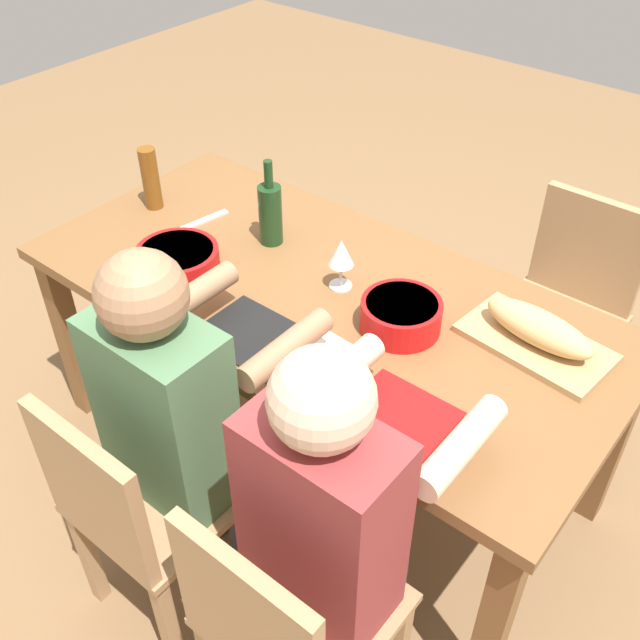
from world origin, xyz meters
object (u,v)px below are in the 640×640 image
object	(u,v)px
beer_bottle	(151,179)
cutting_board	(535,343)
bread_loaf	(539,328)
chair_near_left	(567,303)
serving_bowl_salad	(401,314)
wine_bottle	(270,213)
diner_far_left	(333,515)
wine_glass	(341,255)
chair_far_center	(136,508)
napkin_stack	(328,356)
serving_bowl_fruit	(178,259)
diner_far_center	(179,410)
chair_far_left	(282,625)
dining_table	(320,314)

from	to	relation	value
beer_bottle	cutting_board	bearing A→B (deg)	-173.42
bread_loaf	cutting_board	bearing A→B (deg)	90.00
chair_near_left	cutting_board	size ratio (longest dim) A/B	2.12
serving_bowl_salad	wine_bottle	size ratio (longest dim) A/B	0.78
diner_far_left	wine_glass	bearing A→B (deg)	-53.41
wine_glass	serving_bowl_salad	bearing A→B (deg)	168.80
chair_far_center	bread_loaf	world-z (taller)	same
cutting_board	napkin_stack	bearing A→B (deg)	44.57
serving_bowl_fruit	beer_bottle	bearing A→B (deg)	-30.81
diner_far_center	beer_bottle	size ratio (longest dim) A/B	5.45
chair_far_center	diner_far_center	distance (m)	0.28
cutting_board	wine_bottle	bearing A→B (deg)	4.13
chair_far_left	serving_bowl_fruit	size ratio (longest dim) A/B	3.34
chair_far_left	chair_near_left	xyz separation A→B (m)	(0.00, -1.52, 0.00)
diner_far_center	serving_bowl_salad	distance (m)	0.66
dining_table	serving_bowl_fruit	distance (m)	0.47
chair_near_left	serving_bowl_fruit	distance (m)	1.35
chair_near_left	serving_bowl_salad	world-z (taller)	chair_near_left
bread_loaf	diner_far_left	bearing A→B (deg)	81.88
diner_far_center	wine_bottle	xyz separation A→B (m)	(0.29, -0.69, 0.15)
serving_bowl_fruit	bread_loaf	distance (m)	1.08
serving_bowl_salad	wine_glass	distance (m)	0.26
bread_loaf	wine_bottle	size ratio (longest dim) A/B	1.10
serving_bowl_fruit	diner_far_center	bearing A→B (deg)	136.63
chair_far_center	napkin_stack	size ratio (longest dim) A/B	6.07
dining_table	chair_far_left	distance (m)	0.93
chair_far_left	wine_glass	bearing A→B (deg)	-60.07
chair_far_left	cutting_board	distance (m)	0.98
chair_far_center	diner_far_left	world-z (taller)	diner_far_left
chair_far_center	serving_bowl_salad	xyz separation A→B (m)	(-0.28, -0.77, 0.31)
chair_near_left	diner_far_left	bearing A→B (deg)	90.00
bread_loaf	napkin_stack	size ratio (longest dim) A/B	2.29
cutting_board	dining_table	bearing A→B (deg)	16.22
serving_bowl_fruit	dining_table	bearing A→B (deg)	-154.15
wine_bottle	serving_bowl_fruit	bearing A→B (deg)	70.68
chair_far_center	cutting_board	size ratio (longest dim) A/B	2.12
diner_far_left	serving_bowl_salad	size ratio (longest dim) A/B	5.28
chair_far_center	serving_bowl_fruit	distance (m)	0.76
diner_far_left	cutting_board	world-z (taller)	diner_far_left
chair_far_center	beer_bottle	xyz separation A→B (m)	(0.76, -0.78, 0.37)
serving_bowl_fruit	bread_loaf	bearing A→B (deg)	-159.81
dining_table	serving_bowl_fruit	world-z (taller)	serving_bowl_fruit
dining_table	napkin_stack	bearing A→B (deg)	132.88
diner_far_left	wine_glass	xyz separation A→B (m)	(0.47, -0.63, 0.16)
dining_table	serving_bowl_salad	distance (m)	0.31
wine_glass	bread_loaf	bearing A→B (deg)	-168.36
chair_far_left	bread_loaf	size ratio (longest dim) A/B	2.66
chair_far_left	beer_bottle	xyz separation A→B (m)	(1.27, -0.78, 0.37)
serving_bowl_fruit	beer_bottle	size ratio (longest dim) A/B	1.16
diner_far_center	beer_bottle	bearing A→B (deg)	-37.97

